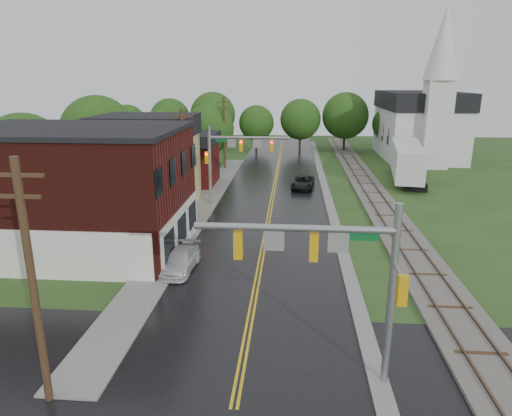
# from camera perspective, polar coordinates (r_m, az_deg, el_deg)

# --- Properties ---
(ground) EXTENTS (160.00, 160.00, 0.00)m
(ground) POSITION_cam_1_polar(r_m,az_deg,el_deg) (17.72, -2.81, -23.91)
(ground) COLOR #27461B
(ground) RESTS_ON ground
(main_road) EXTENTS (10.00, 90.00, 0.02)m
(main_road) POSITION_cam_1_polar(r_m,az_deg,el_deg) (44.96, 2.07, 1.37)
(main_road) COLOR black
(main_road) RESTS_ON ground
(cross_road) EXTENTS (60.00, 9.00, 0.02)m
(cross_road) POSITION_cam_1_polar(r_m,az_deg,el_deg) (19.29, -2.00, -20.11)
(cross_road) COLOR black
(cross_road) RESTS_ON ground
(curb_right) EXTENTS (0.80, 70.00, 0.12)m
(curb_right) POSITION_cam_1_polar(r_m,az_deg,el_deg) (49.90, 8.55, 2.68)
(curb_right) COLOR gray
(curb_right) RESTS_ON ground
(sidewalk_left) EXTENTS (2.40, 50.00, 0.12)m
(sidewalk_left) POSITION_cam_1_polar(r_m,az_deg,el_deg) (40.92, -6.96, -0.23)
(sidewalk_left) COLOR gray
(sidewalk_left) RESTS_ON ground
(brick_building) EXTENTS (14.30, 10.30, 8.30)m
(brick_building) POSITION_cam_1_polar(r_m,az_deg,el_deg) (32.69, -21.60, 2.13)
(brick_building) COLOR #46130F
(brick_building) RESTS_ON ground
(yellow_house) EXTENTS (8.00, 7.00, 6.40)m
(yellow_house) POSITION_cam_1_polar(r_m,az_deg,el_deg) (42.31, -13.24, 4.47)
(yellow_house) COLOR tan
(yellow_house) RESTS_ON ground
(darkred_building) EXTENTS (7.00, 6.00, 4.40)m
(darkred_building) POSITION_cam_1_polar(r_m,az_deg,el_deg) (50.73, -9.04, 5.42)
(darkred_building) COLOR #3F0F0C
(darkred_building) RESTS_ON ground
(church) EXTENTS (10.40, 18.40, 20.00)m
(church) POSITION_cam_1_polar(r_m,az_deg,el_deg) (69.82, 20.00, 10.54)
(church) COLOR silver
(church) RESTS_ON ground
(railroad) EXTENTS (3.20, 80.00, 0.30)m
(railroad) POSITION_cam_1_polar(r_m,az_deg,el_deg) (50.41, 13.78, 2.65)
(railroad) COLOR #59544C
(railroad) RESTS_ON ground
(traffic_signal_near) EXTENTS (7.34, 0.30, 7.20)m
(traffic_signal_near) POSITION_cam_1_polar(r_m,az_deg,el_deg) (16.81, 9.75, -6.61)
(traffic_signal_near) COLOR gray
(traffic_signal_near) RESTS_ON ground
(traffic_signal_far) EXTENTS (7.34, 0.43, 7.20)m
(traffic_signal_far) POSITION_cam_1_polar(r_m,az_deg,el_deg) (41.31, -2.90, 7.10)
(traffic_signal_far) COLOR gray
(traffic_signal_far) RESTS_ON ground
(utility_pole_a) EXTENTS (1.80, 0.28, 9.00)m
(utility_pole_a) POSITION_cam_1_polar(r_m,az_deg,el_deg) (17.35, -26.17, -8.27)
(utility_pole_a) COLOR #382616
(utility_pole_a) RESTS_ON ground
(utility_pole_b) EXTENTS (1.80, 0.28, 9.00)m
(utility_pole_b) POSITION_cam_1_polar(r_m,az_deg,el_deg) (37.11, -9.03, 5.51)
(utility_pole_b) COLOR #382616
(utility_pole_b) RESTS_ON ground
(utility_pole_c) EXTENTS (1.80, 0.28, 9.00)m
(utility_pole_c) POSITION_cam_1_polar(r_m,az_deg,el_deg) (58.49, -4.00, 9.46)
(utility_pole_c) COLOR #382616
(utility_pole_c) RESTS_ON ground
(tree_left_a) EXTENTS (6.80, 6.80, 8.67)m
(tree_left_a) POSITION_cam_1_polar(r_m,az_deg,el_deg) (41.97, -26.77, 5.75)
(tree_left_a) COLOR black
(tree_left_a) RESTS_ON ground
(tree_left_b) EXTENTS (7.60, 7.60, 9.69)m
(tree_left_b) POSITION_cam_1_polar(r_m,az_deg,el_deg) (49.79, -18.98, 8.65)
(tree_left_b) COLOR black
(tree_left_b) RESTS_ON ground
(tree_left_c) EXTENTS (6.00, 6.00, 7.65)m
(tree_left_c) POSITION_cam_1_polar(r_m,az_deg,el_deg) (56.05, -11.85, 8.67)
(tree_left_c) COLOR black
(tree_left_c) RESTS_ON ground
(tree_left_e) EXTENTS (6.40, 6.40, 8.16)m
(tree_left_e) POSITION_cam_1_polar(r_m,az_deg,el_deg) (60.68, -5.67, 9.75)
(tree_left_e) COLOR black
(tree_left_e) RESTS_ON ground
(suv_dark) EXTENTS (2.68, 4.89, 1.30)m
(suv_dark) POSITION_cam_1_polar(r_m,az_deg,el_deg) (48.52, 5.87, 3.18)
(suv_dark) COLOR black
(suv_dark) RESTS_ON ground
(pickup_white) EXTENTS (2.01, 4.44, 1.26)m
(pickup_white) POSITION_cam_1_polar(r_m,az_deg,el_deg) (28.29, -9.47, -6.51)
(pickup_white) COLOR silver
(pickup_white) RESTS_ON ground
(semi_trailer) EXTENTS (4.96, 13.58, 4.12)m
(semi_trailer) POSITION_cam_1_polar(r_m,az_deg,el_deg) (54.39, 18.32, 5.76)
(semi_trailer) COLOR black
(semi_trailer) RESTS_ON ground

